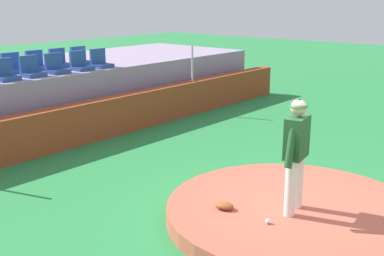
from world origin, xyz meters
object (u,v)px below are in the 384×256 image
fielding_glove (224,206)px  stadium_chair_4 (56,67)px  stadium_chair_3 (32,70)px  stadium_chair_12 (60,61)px  baseball (268,221)px  stadium_chair_13 (81,59)px  stadium_chair_6 (100,62)px  stadium_chair_5 (81,64)px  stadium_chair_11 (37,64)px  stadium_chair_2 (5,74)px  stadium_chair_10 (13,67)px  pitcher (296,147)px

fielding_glove → stadium_chair_4: stadium_chair_4 is taller
stadium_chair_3 → stadium_chair_12: 1.70m
baseball → stadium_chair_13: (2.93, 8.04, 1.43)m
stadium_chair_6 → stadium_chair_3: bearing=-0.8°
stadium_chair_4 → baseball: bearing=78.2°
stadium_chair_4 → stadium_chair_5: size_ratio=1.00×
stadium_chair_12 → stadium_chair_11: bearing=-0.9°
fielding_glove → stadium_chair_12: 7.75m
stadium_chair_3 → stadium_chair_4: size_ratio=1.00×
baseball → stadium_chair_2: stadium_chair_2 is taller
baseball → stadium_chair_6: (2.89, 7.12, 1.43)m
stadium_chair_3 → stadium_chair_13: bearing=-157.4°
stadium_chair_2 → stadium_chair_11: (1.44, 0.95, 0.00)m
stadium_chair_12 → stadium_chair_13: 0.69m
stadium_chair_10 → stadium_chair_12: (1.40, 0.01, 0.00)m
stadium_chair_2 → stadium_chair_10: 1.19m
stadium_chair_3 → stadium_chair_12: (1.43, 0.91, 0.00)m
pitcher → stadium_chair_13: bearing=63.6°
stadium_chair_12 → stadium_chair_13: size_ratio=1.00×
pitcher → fielding_glove: pitcher is taller
stadium_chair_10 → baseball: bearing=84.0°
stadium_chair_2 → stadium_chair_12: 2.33m
pitcher → baseball: bearing=164.2°
baseball → stadium_chair_4: size_ratio=0.15×
pitcher → stadium_chair_5: stadium_chair_5 is taller
stadium_chair_6 → pitcher: bearing=72.5°
stadium_chair_3 → stadium_chair_5: (1.42, -0.03, 0.00)m
stadium_chair_3 → stadium_chair_10: size_ratio=1.00×
pitcher → stadium_chair_4: (0.86, 7.20, 0.44)m
baseball → stadium_chair_4: bearing=78.2°
stadium_chair_5 → baseball: bearing=72.6°
fielding_glove → stadium_chair_11: stadium_chair_11 is taller
stadium_chair_2 → stadium_chair_6: size_ratio=1.00×
stadium_chair_4 → stadium_chair_5: 0.74m
baseball → stadium_chair_10: stadium_chair_10 is taller
stadium_chair_2 → stadium_chair_12: (2.14, 0.94, 0.00)m
fielding_glove → stadium_chair_11: size_ratio=0.60×
stadium_chair_4 → stadium_chair_12: size_ratio=1.00×
stadium_chair_11 → stadium_chair_12: (0.70, -0.01, 0.00)m
stadium_chair_10 → stadium_chair_13: same height
stadium_chair_4 → stadium_chair_13: bearing=-148.2°
baseball → stadium_chair_12: size_ratio=0.15×
baseball → fielding_glove: fielding_glove is taller
pitcher → stadium_chair_2: stadium_chair_2 is taller
stadium_chair_11 → stadium_chair_5: bearing=126.0°
stadium_chair_11 → fielding_glove: bearing=78.1°
stadium_chair_10 → stadium_chair_11: bearing=-178.4°
baseball → stadium_chair_6: bearing=67.9°
stadium_chair_10 → stadium_chair_11: same height
stadium_chair_3 → stadium_chair_5: bearing=178.8°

